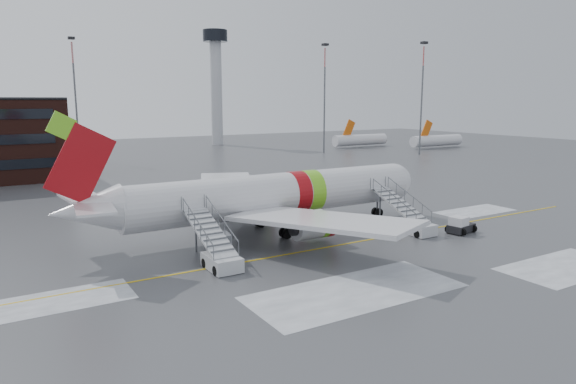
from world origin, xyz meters
TOP-DOWN VIEW (x-y plane):
  - ground at (0.00, 0.00)m, footprint 260.00×260.00m
  - airliner at (-3.74, 5.59)m, footprint 35.03×32.97m
  - airstair_fwd at (7.55, -0.94)m, footprint 2.05×7.70m
  - airstair_aft at (-11.48, -0.94)m, footprint 2.05×7.70m
  - pushback_tug at (11.24, -3.43)m, footprint 2.91×2.39m
  - uld_container at (-10.75, 0.62)m, footprint 2.69×2.15m
  - control_tower at (30.00, 95.00)m, footprint 6.40×6.40m
  - light_mast_far_ne at (42.00, 62.00)m, footprint 1.20×1.20m
  - light_mast_far_n at (-8.00, 78.00)m, footprint 1.20×1.20m
  - light_mast_far_e at (58.00, 48.00)m, footprint 1.20×1.20m
  - distant_aircraft at (62.50, 64.00)m, footprint 35.00×18.00m

SIDE VIEW (x-z plane):
  - ground at x=0.00m, z-range 0.00..0.00m
  - distant_aircraft at x=62.50m, z-range -4.00..4.00m
  - pushback_tug at x=11.24m, z-range -0.09..1.45m
  - uld_container at x=-10.75m, z-range -0.06..1.92m
  - airstair_fwd at x=7.55m, z-range -0.68..2.81m
  - airstair_aft at x=-11.48m, z-range -0.68..2.81m
  - airliner at x=-3.74m, z-range -2.17..9.01m
  - light_mast_far_ne at x=42.00m, z-range 1.71..25.96m
  - light_mast_far_n at x=-8.00m, z-range 1.71..25.96m
  - light_mast_far_e at x=58.00m, z-range 1.71..25.96m
  - control_tower at x=30.00m, z-range 3.75..33.75m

